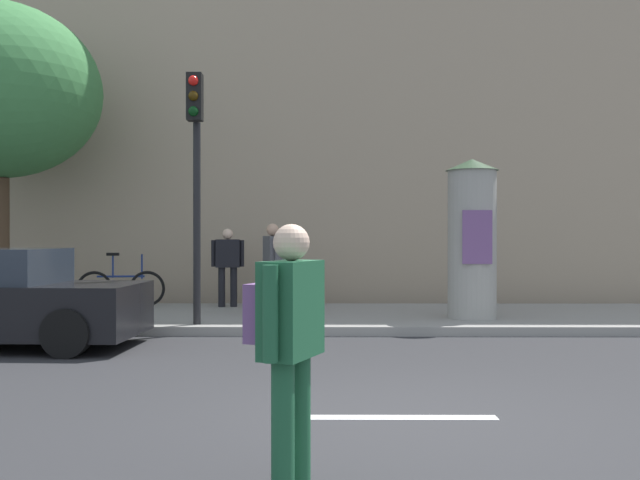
% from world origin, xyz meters
% --- Properties ---
extents(ground_plane, '(80.00, 80.00, 0.00)m').
position_xyz_m(ground_plane, '(0.00, 0.00, 0.00)').
color(ground_plane, '#2B2B2D').
extents(sidewalk_curb, '(36.00, 4.00, 0.15)m').
position_xyz_m(sidewalk_curb, '(0.00, 7.00, 0.07)').
color(sidewalk_curb, gray).
rests_on(sidewalk_curb, ground_plane).
extents(lane_markings, '(25.80, 0.16, 0.01)m').
position_xyz_m(lane_markings, '(0.00, 0.00, 0.00)').
color(lane_markings, silver).
rests_on(lane_markings, ground_plane).
extents(building_backdrop, '(36.00, 5.00, 11.57)m').
position_xyz_m(building_backdrop, '(0.00, 12.00, 5.79)').
color(building_backdrop, tan).
rests_on(building_backdrop, ground_plane).
extents(traffic_light, '(0.24, 0.45, 4.00)m').
position_xyz_m(traffic_light, '(-2.64, 5.24, 2.86)').
color(traffic_light, black).
rests_on(traffic_light, sidewalk_curb).
extents(poster_column, '(0.92, 0.92, 2.76)m').
position_xyz_m(poster_column, '(1.97, 6.22, 1.55)').
color(poster_column, '#9E9B93').
rests_on(poster_column, sidewalk_curb).
extents(pedestrian_in_dark_shirt, '(0.50, 0.64, 1.63)m').
position_xyz_m(pedestrian_in_dark_shirt, '(-0.81, -1.80, 0.98)').
color(pedestrian_in_dark_shirt, '#1E5938').
rests_on(pedestrian_in_dark_shirt, ground_plane).
extents(pedestrian_near_pole, '(0.39, 0.60, 1.65)m').
position_xyz_m(pedestrian_near_pole, '(-1.52, 6.83, 1.12)').
color(pedestrian_near_pole, '#724C84').
rests_on(pedestrian_near_pole, sidewalk_curb).
extents(pedestrian_in_red_top, '(0.63, 0.43, 1.55)m').
position_xyz_m(pedestrian_in_red_top, '(-1.48, 8.16, 1.07)').
color(pedestrian_in_red_top, '#B78C33').
rests_on(pedestrian_in_red_top, sidewalk_curb).
extents(pedestrian_in_light_jacket, '(0.66, 0.42, 1.58)m').
position_xyz_m(pedestrian_in_light_jacket, '(-2.53, 8.26, 1.09)').
color(pedestrian_in_light_jacket, black).
rests_on(pedestrian_in_light_jacket, sidewalk_curb).
extents(bicycle_leaning, '(1.77, 0.21, 1.09)m').
position_xyz_m(bicycle_leaning, '(-4.70, 8.28, 0.54)').
color(bicycle_leaning, black).
rests_on(bicycle_leaning, sidewalk_curb).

